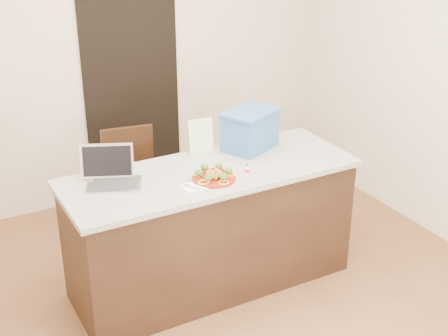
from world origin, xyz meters
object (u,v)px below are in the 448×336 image
napkin (194,187)px  laptop (111,173)px  yogurt_bottle (247,170)px  blue_box (250,130)px  plate (214,178)px  chair (134,178)px  island (211,228)px

napkin → laptop: (-0.45, 0.32, 0.06)m
yogurt_bottle → blue_box: 0.47m
plate → laptop: laptop is taller
napkin → laptop: 0.55m
yogurt_bottle → laptop: (-0.86, 0.30, 0.04)m
blue_box → chair: 1.10m
napkin → blue_box: blue_box is taller
napkin → yogurt_bottle: yogurt_bottle is taller
plate → blue_box: blue_box is taller
blue_box → chair: blue_box is taller
plate → laptop: size_ratio=0.70×
island → plate: size_ratio=7.01×
island → napkin: bearing=-139.4°
plate → napkin: plate is taller
plate → blue_box: 0.62m
laptop → yogurt_bottle: bearing=4.7°
plate → chair: size_ratio=0.31×
plate → laptop: (-0.61, 0.28, 0.06)m
island → chair: 0.93m
napkin → chair: (-0.02, 1.09, -0.39)m
chair → plate: bearing=-70.6°
island → blue_box: blue_box is taller
plate → napkin: (-0.17, -0.04, -0.01)m
yogurt_bottle → chair: 1.22m
blue_box → island: bearing=-179.3°
laptop → island: bearing=12.5°
napkin → blue_box: bearing=31.1°
napkin → chair: chair is taller
yogurt_bottle → laptop: 0.91m
napkin → laptop: bearing=144.1°
napkin → blue_box: (0.66, 0.40, 0.14)m
plate → napkin: bearing=-165.2°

